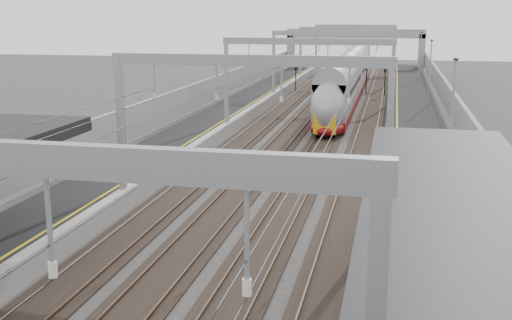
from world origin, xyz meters
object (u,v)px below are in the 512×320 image
at_px(overbridge, 355,39).
at_px(train, 347,82).
at_px(bench, 464,299).
at_px(signal_green, 296,73).

relative_size(overbridge, train, 0.45).
relative_size(train, bench, 24.21).
height_order(train, signal_green, train).
bearing_deg(signal_green, overbridge, 79.95).
bearing_deg(signal_green, bench, -76.93).
xyz_separation_m(bench, signal_green, (-13.79, 59.39, 0.80)).
relative_size(bench, signal_green, 0.58).
bearing_deg(overbridge, signal_green, -100.05).
distance_m(overbridge, train, 36.32).
xyz_separation_m(overbridge, signal_green, (-5.20, -29.34, -2.89)).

